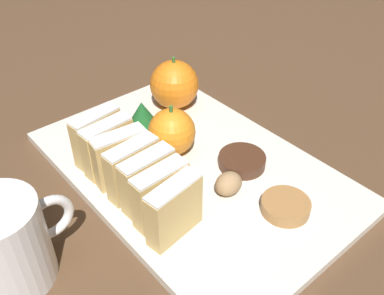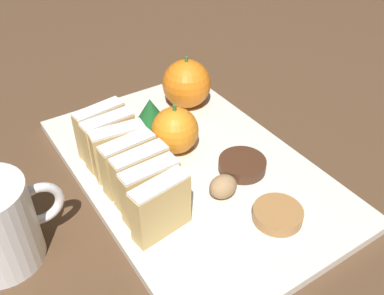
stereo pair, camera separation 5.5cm
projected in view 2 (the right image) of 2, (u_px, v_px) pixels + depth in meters
The scene contains 15 objects.
ground_plane at pixel (192, 172), 0.58m from camera, with size 6.00×6.00×0.00m, color #513823.
serving_platter at pixel (192, 169), 0.57m from camera, with size 0.28×0.42×0.01m.
stollen_slice_front at pixel (161, 208), 0.46m from camera, with size 0.07×0.03×0.07m.
stollen_slice_second at pixel (151, 191), 0.48m from camera, with size 0.07×0.02×0.07m.
stollen_slice_third at pixel (141, 177), 0.50m from camera, with size 0.07×0.03×0.07m.
stollen_slice_fourth at pixel (129, 164), 0.52m from camera, with size 0.07×0.03×0.07m.
stollen_slice_fifth at pixel (120, 152), 0.54m from camera, with size 0.07×0.03×0.07m.
stollen_slice_sixth at pixel (110, 141), 0.55m from camera, with size 0.07×0.03×0.07m.
stollen_slice_back at pixel (102, 130), 0.57m from camera, with size 0.07×0.03×0.07m.
orange_near at pixel (187, 84), 0.67m from camera, with size 0.08×0.08×0.08m.
orange_far at pixel (175, 130), 0.58m from camera, with size 0.06×0.06×0.07m.
walnut at pixel (222, 187), 0.51m from camera, with size 0.04×0.03×0.03m.
chocolate_cookie at pixel (242, 165), 0.56m from camera, with size 0.06×0.06×0.02m.
gingerbread_cookie at pixel (278, 214), 0.49m from camera, with size 0.06×0.06×0.01m.
evergreen_sprig at pixel (149, 113), 0.63m from camera, with size 0.05×0.05×0.05m.
Camera 2 is at (-0.24, -0.36, 0.38)m, focal length 40.00 mm.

